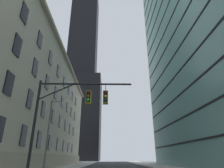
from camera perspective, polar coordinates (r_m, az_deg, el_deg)
station_building at (r=37.91m, az=-27.66°, el=-4.65°), size 15.61×60.41×22.44m
dark_skyscraper at (r=124.31m, az=-8.84°, el=9.30°), size 24.52×24.52×221.13m
glass_office_midrise at (r=47.46m, az=25.70°, el=16.55°), size 15.73×38.80×58.79m
traffic_signal_mast at (r=14.43m, az=-11.51°, el=-6.96°), size 7.36×0.63×7.24m
street_lamppost at (r=25.31m, az=-18.37°, el=-12.70°), size 1.98×0.32×8.64m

